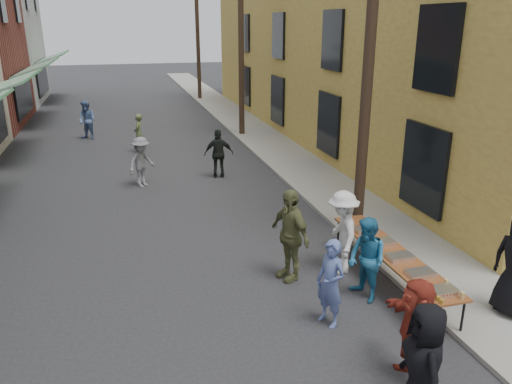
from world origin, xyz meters
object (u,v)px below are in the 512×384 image
utility_pole_near (369,50)px  guest_front_c (367,260)px  guest_front_a (423,367)px  utility_pole_far (198,31)px  serving_table (392,254)px  utility_pole_mid (241,36)px  catering_tray_sausage (442,291)px

utility_pole_near → guest_front_c: utility_pole_near is taller
guest_front_a → utility_pole_far: bearing=-171.2°
serving_table → guest_front_a: guest_front_a is taller
guest_front_c → utility_pole_mid: bearing=163.6°
utility_pole_far → guest_front_a: size_ratio=5.04×
catering_tray_sausage → guest_front_c: guest_front_c is taller
catering_tray_sausage → guest_front_c: (-0.73, 1.33, 0.04)m
utility_pole_mid → guest_front_c: utility_pole_mid is taller
utility_pole_near → guest_front_a: utility_pole_near is taller
utility_pole_near → guest_front_a: (-2.07, -5.96, -3.61)m
utility_pole_mid → serving_table: 15.05m
utility_pole_near → guest_front_a: size_ratio=5.04×
utility_pole_mid → catering_tray_sausage: 16.64m
guest_front_c → utility_pole_far: bearing=165.8°
utility_pole_far → serving_table: (-0.55, -26.56, -3.79)m
utility_pole_near → utility_pole_far: bearing=90.0°
catering_tray_sausage → guest_front_c: bearing=118.7°
catering_tray_sausage → guest_front_a: 2.32m
utility_pole_near → guest_front_c: size_ratio=5.43×
utility_pole_far → catering_tray_sausage: bearing=-91.1°
utility_pole_far → guest_front_c: 27.16m
guest_front_c → catering_tray_sausage: bearing=17.2°
utility_pole_mid → utility_pole_near: bearing=-90.0°
serving_table → utility_pole_mid: bearing=87.8°
serving_table → guest_front_a: bearing=-114.2°
utility_pole_mid → guest_front_a: (-2.07, -17.96, -3.61)m
utility_pole_far → guest_front_a: (-2.07, -29.96, -3.61)m
catering_tray_sausage → utility_pole_far: bearing=88.9°
utility_pole_mid → guest_front_c: bearing=-94.9°
utility_pole_near → utility_pole_mid: (0.00, 12.00, 0.00)m
serving_table → guest_front_c: bearing=-156.1°
guest_front_c → guest_front_a: bearing=-26.1°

